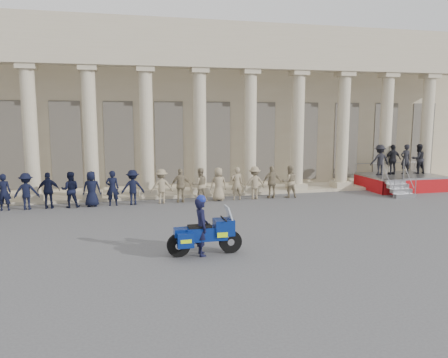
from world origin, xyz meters
TOP-DOWN VIEW (x-y plane):
  - ground at (0.00, 0.00)m, footprint 90.00×90.00m
  - building at (-0.00, 14.74)m, footprint 40.00×12.50m
  - officer_rank at (-3.52, 6.51)m, footprint 19.05×0.60m
  - reviewing_stand at (12.18, 7.36)m, footprint 4.00×3.90m
  - motorcycle at (-0.27, -1.36)m, footprint 2.20×0.90m
  - rider at (-0.39, -1.36)m, footprint 0.41×0.62m

SIDE VIEW (x-z plane):
  - ground at x=0.00m, z-range 0.00..0.00m
  - motorcycle at x=-0.27m, z-range -0.10..1.32m
  - officer_rank at x=-3.52m, z-range 0.00..1.58m
  - rider at x=-0.39m, z-range -0.01..1.77m
  - reviewing_stand at x=12.18m, z-range 0.04..2.50m
  - building at x=0.00m, z-range 0.02..9.02m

